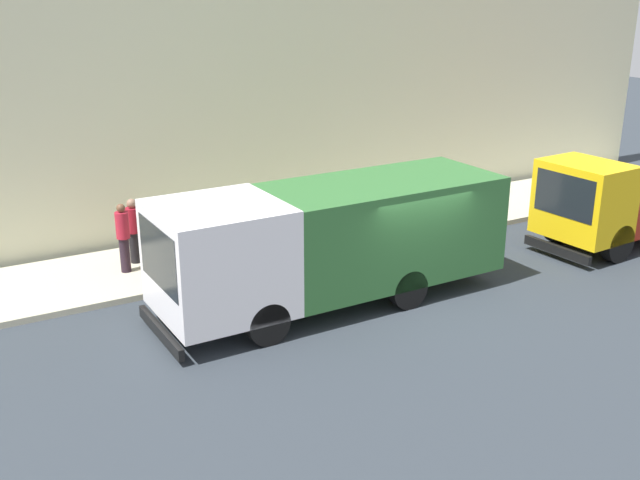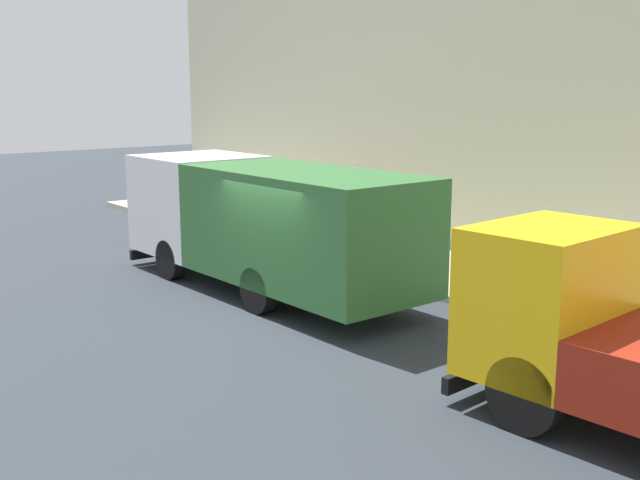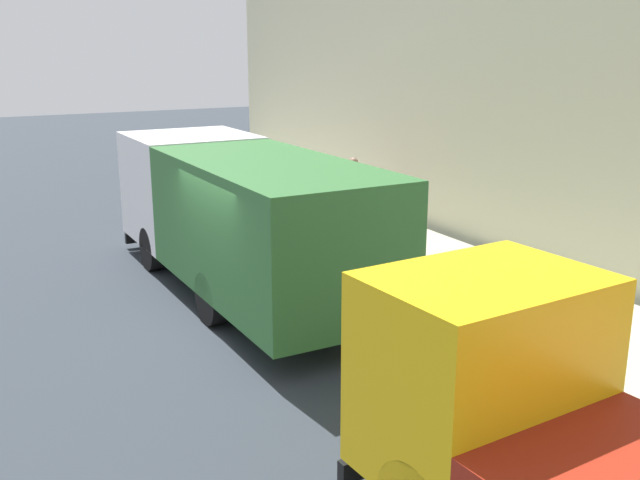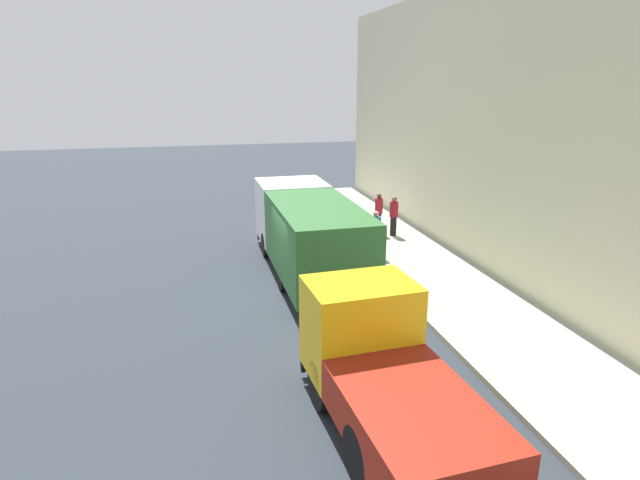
{
  "view_description": "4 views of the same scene",
  "coord_description": "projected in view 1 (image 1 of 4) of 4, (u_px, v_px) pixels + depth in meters",
  "views": [
    {
      "loc": [
        -12.5,
        9.52,
        6.84
      ],
      "look_at": [
        1.57,
        1.46,
        1.22
      ],
      "focal_mm": 41.83,
      "sensor_mm": 36.0,
      "label": 1
    },
    {
      "loc": [
        -8.31,
        -11.51,
        4.26
      ],
      "look_at": [
        0.72,
        -0.27,
        1.39
      ],
      "focal_mm": 43.3,
      "sensor_mm": 36.0,
      "label": 2
    },
    {
      "loc": [
        -4.14,
        -10.6,
        4.55
      ],
      "look_at": [
        1.55,
        -0.03,
        1.3
      ],
      "focal_mm": 40.85,
      "sensor_mm": 36.0,
      "label": 3
    },
    {
      "loc": [
        -2.9,
        -15.18,
        6.38
      ],
      "look_at": [
        0.99,
        0.82,
        1.4
      ],
      "focal_mm": 29.89,
      "sensor_mm": 36.0,
      "label": 4
    }
  ],
  "objects": [
    {
      "name": "pedestrian_walking",
      "position": [
        123.0,
        236.0,
        17.92
      ],
      "size": [
        0.38,
        0.38,
        1.72
      ],
      "rotation": [
        0.0,
        0.0,
        3.33
      ],
      "color": "black",
      "rests_on": "sidewalk"
    },
    {
      "name": "small_flatbed_truck",
      "position": [
        611.0,
        205.0,
        20.08
      ],
      "size": [
        2.47,
        5.25,
        2.48
      ],
      "rotation": [
        0.0,
        0.0,
        0.06
      ],
      "color": "yellow",
      "rests_on": "ground"
    },
    {
      "name": "pedestrian_third",
      "position": [
        134.0,
        229.0,
        18.55
      ],
      "size": [
        0.39,
        0.39,
        1.66
      ],
      "rotation": [
        0.0,
        0.0,
        0.12
      ],
      "color": "black",
      "rests_on": "sidewalk"
    },
    {
      "name": "sidewalk",
      "position": [
        310.0,
        239.0,
        20.77
      ],
      "size": [
        3.36,
        30.0,
        0.15
      ],
      "primitive_type": "cube",
      "color": "#B4AE95",
      "rests_on": "ground"
    },
    {
      "name": "building_facade",
      "position": [
        271.0,
        58.0,
        21.01
      ],
      "size": [
        0.5,
        30.0,
        9.64
      ],
      "primitive_type": "cube",
      "color": "beige",
      "rests_on": "ground"
    },
    {
      "name": "large_utility_truck",
      "position": [
        332.0,
        238.0,
        16.32
      ],
      "size": [
        2.56,
        8.06,
        2.68
      ],
      "rotation": [
        0.0,
        0.0,
        0.01
      ],
      "color": "white",
      "rests_on": "ground"
    },
    {
      "name": "ground",
      "position": [
        410.0,
        300.0,
        16.96
      ],
      "size": [
        80.0,
        80.0,
        0.0
      ],
      "primitive_type": "plane",
      "color": "#2C323A"
    },
    {
      "name": "pedestrian_standing",
      "position": [
        248.0,
        232.0,
        18.32
      ],
      "size": [
        0.49,
        0.49,
        1.7
      ],
      "rotation": [
        0.0,
        0.0,
        0.33
      ],
      "color": "black",
      "rests_on": "sidewalk"
    },
    {
      "name": "traffic_cone_orange",
      "position": [
        156.0,
        266.0,
        17.66
      ],
      "size": [
        0.46,
        0.46,
        0.66
      ],
      "primitive_type": "cone",
      "color": "orange",
      "rests_on": "sidewalk"
    }
  ]
}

